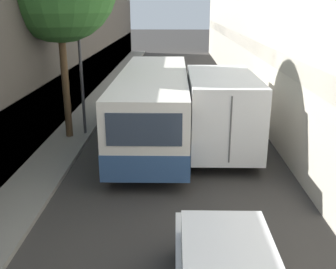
{
  "coord_description": "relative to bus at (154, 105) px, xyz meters",
  "views": [
    {
      "loc": [
        0.12,
        -1.75,
        5.31
      ],
      "look_at": [
        -0.08,
        9.46,
        1.6
      ],
      "focal_mm": 42.0,
      "sensor_mm": 36.0,
      "label": 1
    }
  ],
  "objects": [
    {
      "name": "box_truck",
      "position": [
        2.56,
        -0.43,
        0.07
      ],
      "size": [
        2.37,
        7.07,
        2.91
      ],
      "color": "silver",
      "rests_on": "ground_plane"
    },
    {
      "name": "ground_plane",
      "position": [
        0.73,
        1.49,
        -1.5
      ],
      "size": [
        150.0,
        150.0,
        0.0
      ],
      "primitive_type": "plane",
      "color": "#33302D"
    },
    {
      "name": "bus",
      "position": [
        0.0,
        0.0,
        0.0
      ],
      "size": [
        2.63,
        9.93,
        2.8
      ],
      "color": "silver",
      "rests_on": "ground_plane"
    },
    {
      "name": "street_lamp",
      "position": [
        -2.96,
        0.55,
        3.08
      ],
      "size": [
        0.36,
        0.8,
        6.35
      ],
      "color": "#38383D",
      "rests_on": "sidewalk_left"
    },
    {
      "name": "sidewalk_left",
      "position": [
        -3.51,
        1.49,
        -1.43
      ],
      "size": [
        1.62,
        60.0,
        0.14
      ],
      "color": "gray",
      "rests_on": "ground_plane"
    },
    {
      "name": "building_left_shopfront",
      "position": [
        -5.42,
        1.49,
        1.13
      ],
      "size": [
        2.4,
        60.0,
        5.8
      ],
      "color": "#423D38",
      "rests_on": "ground_plane"
    }
  ]
}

